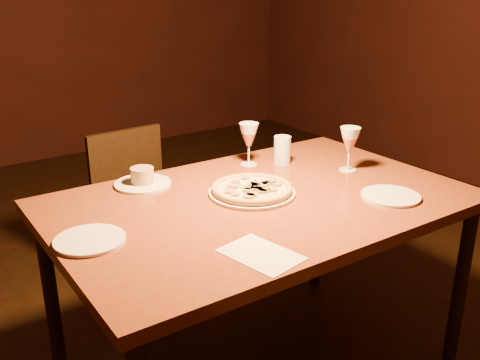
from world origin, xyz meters
TOP-DOWN VIEW (x-y plane):
  - dining_table at (0.16, -0.04)m, footprint 1.54×1.01m
  - chair_far at (0.10, 0.90)m, footprint 0.43×0.43m
  - pizza_plate at (0.15, 0.00)m, footprint 0.33×0.33m
  - ramekin_saucer at (-0.14, 0.33)m, footprint 0.22×0.22m
  - wine_glass_far at (0.35, 0.29)m, footprint 0.08×0.08m
  - wine_glass_right at (0.65, -0.01)m, footprint 0.08×0.08m
  - water_tumbler at (0.48, 0.22)m, footprint 0.07×0.07m
  - side_plate_left at (-0.49, -0.02)m, footprint 0.22×0.22m
  - side_plate_near at (0.56, -0.32)m, footprint 0.22×0.22m
  - menu_card at (-0.11, -0.39)m, footprint 0.19×0.25m

SIDE VIEW (x-z plane):
  - chair_far at x=0.10m, z-range 0.05..0.91m
  - dining_table at x=0.16m, z-range 0.34..1.15m
  - menu_card at x=-0.11m, z-range 0.81..0.82m
  - side_plate_near at x=0.56m, z-range 0.81..0.83m
  - side_plate_left at x=-0.49m, z-range 0.81..0.83m
  - pizza_plate at x=0.15m, z-range 0.82..0.85m
  - ramekin_saucer at x=-0.14m, z-range 0.80..0.87m
  - water_tumbler at x=0.48m, z-range 0.81..0.94m
  - wine_glass_far at x=0.35m, z-range 0.81..1.00m
  - wine_glass_right at x=0.65m, z-range 0.81..1.00m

